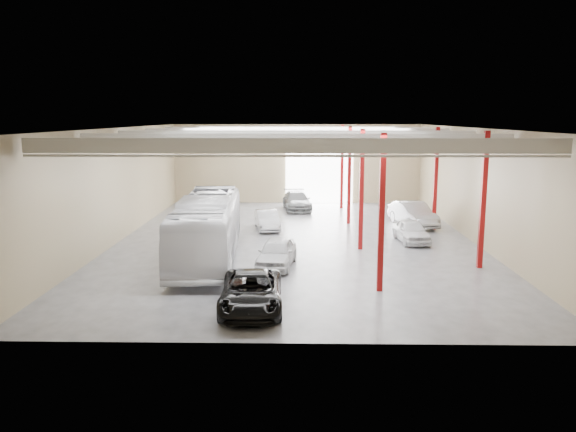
{
  "coord_description": "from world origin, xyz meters",
  "views": [
    {
      "loc": [
        0.18,
        -34.2,
        7.68
      ],
      "look_at": [
        -0.42,
        -3.35,
        2.2
      ],
      "focal_mm": 35.0,
      "sensor_mm": 36.0,
      "label": 1
    }
  ],
  "objects_px": {
    "black_sedan": "(251,292)",
    "car_right_far": "(411,231)",
    "car_row_b": "(267,220)",
    "car_row_c": "(297,201)",
    "coach_bus": "(207,228)",
    "car_row_a": "(277,253)",
    "car_right_near": "(413,214)"
  },
  "relations": [
    {
      "from": "car_right_far",
      "to": "car_row_b",
      "type": "bearing_deg",
      "value": 153.4
    },
    {
      "from": "coach_bus",
      "to": "car_right_far",
      "type": "relative_size",
      "value": 3.09
    },
    {
      "from": "black_sedan",
      "to": "car_right_far",
      "type": "bearing_deg",
      "value": 52.27
    },
    {
      "from": "black_sedan",
      "to": "car_row_c",
      "type": "distance_m",
      "value": 24.64
    },
    {
      "from": "car_row_b",
      "to": "car_right_far",
      "type": "xyz_separation_m",
      "value": [
        9.16,
        -3.69,
        0.03
      ]
    },
    {
      "from": "car_row_a",
      "to": "car_right_far",
      "type": "relative_size",
      "value": 1.06
    },
    {
      "from": "black_sedan",
      "to": "car_row_b",
      "type": "distance_m",
      "value": 16.28
    },
    {
      "from": "black_sedan",
      "to": "car_row_c",
      "type": "xyz_separation_m",
      "value": [
        1.74,
        24.58,
        0.02
      ]
    },
    {
      "from": "coach_bus",
      "to": "black_sedan",
      "type": "bearing_deg",
      "value": -72.76
    },
    {
      "from": "coach_bus",
      "to": "car_row_a",
      "type": "height_order",
      "value": "coach_bus"
    },
    {
      "from": "black_sedan",
      "to": "car_right_far",
      "type": "xyz_separation_m",
      "value": [
        8.88,
        12.58,
        -0.04
      ]
    },
    {
      "from": "car_row_c",
      "to": "car_row_b",
      "type": "bearing_deg",
      "value": -109.99
    },
    {
      "from": "car_right_near",
      "to": "car_row_c",
      "type": "bearing_deg",
      "value": 127.67
    },
    {
      "from": "coach_bus",
      "to": "car_row_a",
      "type": "distance_m",
      "value": 4.21
    },
    {
      "from": "car_row_a",
      "to": "car_right_near",
      "type": "height_order",
      "value": "car_right_near"
    },
    {
      "from": "car_row_b",
      "to": "car_right_far",
      "type": "bearing_deg",
      "value": -32.18
    },
    {
      "from": "car_row_b",
      "to": "car_row_c",
      "type": "relative_size",
      "value": 0.78
    },
    {
      "from": "car_row_c",
      "to": "car_right_near",
      "type": "xyz_separation_m",
      "value": [
        8.28,
        -6.8,
        0.1
      ]
    },
    {
      "from": "car_row_b",
      "to": "car_right_far",
      "type": "relative_size",
      "value": 0.99
    },
    {
      "from": "car_row_b",
      "to": "coach_bus",
      "type": "bearing_deg",
      "value": -118.84
    },
    {
      "from": "car_row_b",
      "to": "car_row_c",
      "type": "height_order",
      "value": "car_row_c"
    },
    {
      "from": "black_sedan",
      "to": "car_right_near",
      "type": "height_order",
      "value": "car_right_near"
    },
    {
      "from": "car_row_b",
      "to": "car_right_far",
      "type": "height_order",
      "value": "car_right_far"
    },
    {
      "from": "coach_bus",
      "to": "car_row_b",
      "type": "bearing_deg",
      "value": 67.93
    },
    {
      "from": "car_row_c",
      "to": "car_right_near",
      "type": "distance_m",
      "value": 10.72
    },
    {
      "from": "car_row_c",
      "to": "car_right_far",
      "type": "relative_size",
      "value": 1.28
    },
    {
      "from": "car_row_b",
      "to": "car_right_near",
      "type": "distance_m",
      "value": 10.41
    },
    {
      "from": "car_right_near",
      "to": "car_right_far",
      "type": "bearing_deg",
      "value": -115.27
    },
    {
      "from": "black_sedan",
      "to": "car_right_near",
      "type": "distance_m",
      "value": 20.41
    },
    {
      "from": "car_row_a",
      "to": "car_row_c",
      "type": "height_order",
      "value": "car_row_c"
    },
    {
      "from": "coach_bus",
      "to": "car_right_far",
      "type": "height_order",
      "value": "coach_bus"
    },
    {
      "from": "black_sedan",
      "to": "car_row_a",
      "type": "height_order",
      "value": "black_sedan"
    }
  ]
}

